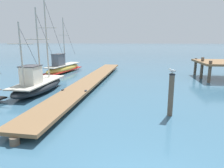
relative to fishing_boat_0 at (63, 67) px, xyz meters
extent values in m
cube|color=brown|center=(4.70, -5.75, -0.27)|extent=(2.58, 21.23, 0.16)
cylinder|color=brown|center=(4.31, -16.33, -0.49)|extent=(0.36, 0.36, 0.29)
cylinder|color=brown|center=(4.51, -11.04, -0.49)|extent=(0.36, 0.36, 0.29)
cylinder|color=brown|center=(4.70, -5.75, -0.49)|extent=(0.36, 0.36, 0.29)
cylinder|color=brown|center=(4.90, -0.46, -0.49)|extent=(0.36, 0.36, 0.29)
cylinder|color=brown|center=(5.09, 4.84, -0.49)|extent=(0.36, 0.36, 0.29)
cube|color=#333338|center=(3.75, -9.95, -0.15)|extent=(0.13, 0.20, 0.08)
cube|color=#333338|center=(5.34, -10.01, -0.15)|extent=(0.13, 0.20, 0.08)
ellipsoid|color=gold|center=(0.02, 0.14, -0.18)|extent=(2.52, 7.05, 0.92)
cube|color=#B2AD9E|center=(0.02, 0.14, 0.24)|extent=(2.23, 6.34, 0.08)
cube|color=#B21E19|center=(0.02, 0.14, -0.39)|extent=(2.51, 6.92, 0.08)
cube|color=#565B66|center=(-0.14, -0.89, 0.91)|extent=(1.07, 1.62, 1.27)
cube|color=#3D3D42|center=(-0.14, -0.89, 1.58)|extent=(1.15, 1.75, 0.06)
cylinder|color=#B2ADA3|center=(0.07, 0.48, 2.93)|extent=(0.11, 0.11, 5.30)
cylinder|color=#B2ADA3|center=(0.07, 0.48, 3.66)|extent=(1.33, 0.26, 0.06)
cylinder|color=#333338|center=(0.29, 1.89, 3.20)|extent=(0.44, 2.73, 3.92)
ellipsoid|color=black|center=(1.51, -8.88, -0.24)|extent=(2.20, 6.12, 0.80)
cube|color=#B2AD9E|center=(1.51, -8.88, 0.12)|extent=(1.94, 5.51, 0.08)
cube|color=silver|center=(1.48, -9.79, 0.77)|extent=(1.08, 1.28, 1.21)
cube|color=#3D3D42|center=(1.48, -9.79, 1.40)|extent=(1.17, 1.38, 0.06)
cylinder|color=#B2ADA3|center=(1.52, -8.58, 2.75)|extent=(0.11, 0.11, 5.18)
cylinder|color=#B2ADA3|center=(1.52, -8.58, 3.18)|extent=(1.81, 0.12, 0.06)
cylinder|color=#333338|center=(1.56, -7.18, 3.01)|extent=(0.11, 2.69, 3.83)
cylinder|color=#B2ADA3|center=(1.56, -7.22, 3.32)|extent=(0.11, 0.11, 6.31)
cylinder|color=#B2ADA3|center=(1.56, -7.22, 4.05)|extent=(1.81, 0.12, 0.06)
cylinder|color=#333338|center=(1.62, -5.51, 3.63)|extent=(0.13, 3.28, 4.67)
cylinder|color=#B2ADA3|center=(1.45, -10.69, 2.19)|extent=(0.11, 0.11, 4.05)
cylinder|color=#B2ADA3|center=(1.45, -10.69, 2.89)|extent=(1.81, 0.12, 0.06)
cylinder|color=#333338|center=(1.48, -9.60, 2.39)|extent=(0.09, 2.11, 3.00)
cylinder|color=brown|center=(15.04, -3.84, 0.35)|extent=(0.28, 0.28, 1.98)
cylinder|color=brown|center=(14.95, 0.50, 0.26)|extent=(0.28, 0.28, 1.81)
cylinder|color=brown|center=(15.00, -1.67, 0.41)|extent=(0.28, 0.28, 2.10)
cylinder|color=brown|center=(10.40, -12.55, 0.44)|extent=(0.26, 0.26, 2.16)
cylinder|color=#28282D|center=(10.40, -12.55, 1.49)|extent=(0.30, 0.30, 0.06)
cylinder|color=gold|center=(10.40, -12.58, 1.55)|extent=(0.01, 0.01, 0.07)
cylinder|color=gold|center=(10.41, -12.53, 1.55)|extent=(0.01, 0.01, 0.07)
ellipsoid|color=white|center=(10.40, -12.55, 1.66)|extent=(0.30, 0.19, 0.13)
ellipsoid|color=silver|center=(10.41, -12.61, 1.67)|extent=(0.24, 0.09, 0.09)
ellipsoid|color=#383838|center=(10.51, -12.64, 1.66)|extent=(0.07, 0.04, 0.04)
ellipsoid|color=silver|center=(10.44, -12.51, 1.67)|extent=(0.24, 0.09, 0.09)
ellipsoid|color=#383838|center=(10.54, -12.54, 1.66)|extent=(0.07, 0.04, 0.04)
cone|color=white|center=(10.55, -12.59, 1.66)|extent=(0.10, 0.09, 0.07)
sphere|color=white|center=(10.29, -12.52, 1.74)|extent=(0.08, 0.08, 0.08)
cone|color=gold|center=(10.24, -12.51, 1.74)|extent=(0.05, 0.04, 0.02)
camera|label=1|loc=(8.75, -22.65, 3.15)|focal=32.55mm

